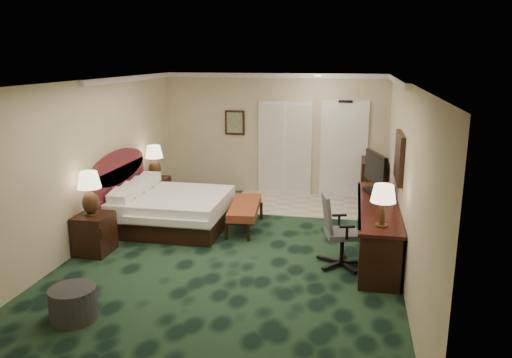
% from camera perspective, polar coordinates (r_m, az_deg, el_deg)
% --- Properties ---
extents(floor, '(5.00, 7.50, 0.00)m').
position_cam_1_polar(floor, '(8.05, -2.28, -8.52)').
color(floor, black).
rests_on(floor, ground).
extents(ceiling, '(5.00, 7.50, 0.00)m').
position_cam_1_polar(ceiling, '(7.45, -2.48, 11.04)').
color(ceiling, white).
rests_on(ceiling, wall_back).
extents(wall_back, '(5.00, 0.00, 2.70)m').
position_cam_1_polar(wall_back, '(11.25, 2.10, 5.11)').
color(wall_back, '#B6A98D').
rests_on(wall_back, ground).
extents(wall_front, '(5.00, 0.00, 2.70)m').
position_cam_1_polar(wall_front, '(4.26, -14.41, -10.40)').
color(wall_front, '#B6A98D').
rests_on(wall_front, ground).
extents(wall_left, '(0.00, 7.50, 2.70)m').
position_cam_1_polar(wall_left, '(8.56, -18.87, 1.56)').
color(wall_left, '#B6A98D').
rests_on(wall_left, ground).
extents(wall_right, '(0.00, 7.50, 2.70)m').
position_cam_1_polar(wall_right, '(7.47, 16.61, 0.00)').
color(wall_right, '#B6A98D').
rests_on(wall_right, ground).
extents(crown_molding, '(5.00, 7.50, 0.10)m').
position_cam_1_polar(crown_molding, '(7.45, -2.47, 10.66)').
color(crown_molding, white).
rests_on(crown_molding, wall_back).
extents(tile_patch, '(3.20, 1.70, 0.01)m').
position_cam_1_polar(tile_patch, '(10.62, 6.11, -2.94)').
color(tile_patch, beige).
rests_on(tile_patch, ground).
extents(headboard, '(0.12, 2.00, 1.40)m').
position_cam_1_polar(headboard, '(9.54, -15.30, -0.98)').
color(headboard, '#45141D').
rests_on(headboard, ground).
extents(entry_door, '(1.02, 0.06, 2.18)m').
position_cam_1_polar(entry_door, '(11.14, 9.97, 3.26)').
color(entry_door, white).
rests_on(entry_door, ground).
extents(closet_doors, '(1.20, 0.06, 2.10)m').
position_cam_1_polar(closet_doors, '(11.23, 3.32, 3.53)').
color(closet_doors, silver).
rests_on(closet_doors, ground).
extents(wall_art, '(0.45, 0.06, 0.55)m').
position_cam_1_polar(wall_art, '(11.35, -2.43, 6.47)').
color(wall_art, '#415E53').
rests_on(wall_art, wall_back).
extents(wall_mirror, '(0.05, 0.95, 0.75)m').
position_cam_1_polar(wall_mirror, '(8.01, 16.06, 2.42)').
color(wall_mirror, white).
rests_on(wall_mirror, wall_right).
extents(bed, '(1.93, 1.79, 0.61)m').
position_cam_1_polar(bed, '(9.29, -9.44, -3.59)').
color(bed, white).
rests_on(bed, ground).
extents(nightstand_near, '(0.51, 0.58, 0.64)m').
position_cam_1_polar(nightstand_near, '(8.38, -18.00, -5.98)').
color(nightstand_near, black).
rests_on(nightstand_near, ground).
extents(nightstand_far, '(0.49, 0.56, 0.61)m').
position_cam_1_polar(nightstand_far, '(10.59, -11.38, -1.51)').
color(nightstand_far, black).
rests_on(nightstand_far, ground).
extents(lamp_near, '(0.46, 0.46, 0.70)m').
position_cam_1_polar(lamp_near, '(8.21, -18.45, -1.56)').
color(lamp_near, '#321B12').
rests_on(lamp_near, nightstand_near).
extents(lamp_far, '(0.45, 0.45, 0.68)m').
position_cam_1_polar(lamp_far, '(10.47, -11.53, 1.94)').
color(lamp_far, '#321B12').
rests_on(lamp_far, nightstand_far).
extents(bed_bench, '(0.62, 1.44, 0.47)m').
position_cam_1_polar(bed_bench, '(9.07, -1.29, -4.29)').
color(bed_bench, brown).
rests_on(bed_bench, ground).
extents(ottoman, '(0.59, 0.59, 0.40)m').
position_cam_1_polar(ottoman, '(6.50, -20.16, -13.23)').
color(ottoman, '#2B2B2F').
rests_on(ottoman, ground).
extents(desk, '(0.61, 2.83, 0.82)m').
position_cam_1_polar(desk, '(8.14, 13.60, -5.60)').
color(desk, black).
rests_on(desk, ground).
extents(tv, '(0.35, 0.85, 0.68)m').
position_cam_1_polar(tv, '(8.63, 13.48, 0.71)').
color(tv, black).
rests_on(tv, desk).
extents(desk_lamp, '(0.35, 0.35, 0.59)m').
position_cam_1_polar(desk_lamp, '(6.92, 14.28, -2.95)').
color(desk_lamp, '#321B12').
rests_on(desk_lamp, desk).
extents(desk_chair, '(0.77, 0.74, 1.11)m').
position_cam_1_polar(desk_chair, '(7.54, 9.88, -5.81)').
color(desk_chair, '#52545A').
rests_on(desk_chair, ground).
extents(minibar, '(0.51, 0.91, 0.96)m').
position_cam_1_polar(minibar, '(10.76, 13.21, -0.38)').
color(minibar, black).
rests_on(minibar, ground).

